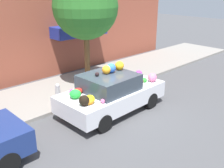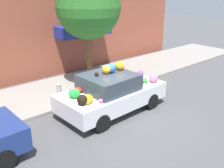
# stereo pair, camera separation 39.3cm
# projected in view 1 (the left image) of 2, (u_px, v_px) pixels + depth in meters

# --- Properties ---
(ground_plane) EXTENTS (60.00, 60.00, 0.00)m
(ground_plane) POSITION_uv_depth(u_px,v_px,m) (110.00, 110.00, 9.65)
(ground_plane) COLOR #4C4C4F
(sidewalk_curb) EXTENTS (24.00, 3.20, 0.13)m
(sidewalk_curb) POSITION_uv_depth(u_px,v_px,m) (68.00, 89.00, 11.45)
(sidewalk_curb) COLOR gray
(sidewalk_curb) RESTS_ON ground
(building_facade) EXTENTS (18.00, 1.20, 5.80)m
(building_facade) POSITION_uv_depth(u_px,v_px,m) (38.00, 18.00, 12.02)
(building_facade) COLOR #9E4C38
(building_facade) RESTS_ON ground
(street_tree) EXTENTS (2.68, 2.68, 4.70)m
(street_tree) POSITION_uv_depth(u_px,v_px,m) (85.00, 7.00, 10.61)
(street_tree) COLOR brown
(street_tree) RESTS_ON sidewalk_curb
(fire_hydrant) EXTENTS (0.20, 0.20, 0.70)m
(fire_hydrant) POSITION_uv_depth(u_px,v_px,m) (58.00, 92.00, 9.98)
(fire_hydrant) COLOR #B2B2B7
(fire_hydrant) RESTS_ON sidewalk_curb
(art_car) EXTENTS (3.95, 1.94, 1.76)m
(art_car) POSITION_uv_depth(u_px,v_px,m) (111.00, 92.00, 9.28)
(art_car) COLOR silver
(art_car) RESTS_ON ground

